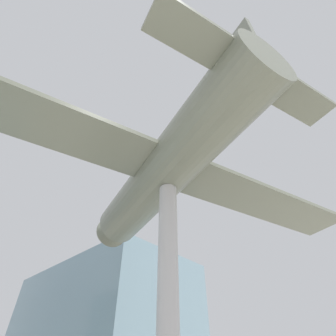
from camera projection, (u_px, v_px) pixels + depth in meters
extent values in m
cube|color=#7593A3|center=(100.00, 335.00, 20.71)|extent=(8.75, 15.05, 9.53)
cube|color=slate|center=(109.00, 270.00, 23.98)|extent=(0.36, 14.30, 0.60)
cylinder|color=#B7B7BC|center=(168.00, 292.00, 7.41)|extent=(0.63, 0.63, 7.21)
cylinder|color=slate|center=(168.00, 168.00, 10.40)|extent=(5.16, 10.78, 2.03)
cube|color=slate|center=(168.00, 168.00, 10.40)|extent=(19.46, 8.05, 0.18)
cube|color=slate|center=(250.00, 71.00, 7.38)|extent=(6.32, 2.86, 0.18)
cube|color=slate|center=(242.00, 50.00, 8.18)|extent=(0.50, 1.10, 2.37)
cone|color=slate|center=(115.00, 228.00, 14.29)|extent=(1.97, 1.54, 1.73)
sphere|color=black|center=(111.00, 233.00, 14.76)|extent=(0.44, 0.44, 0.44)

